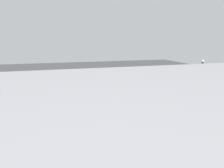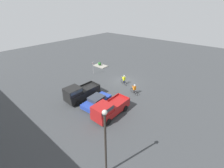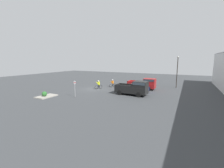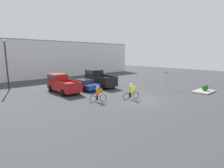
% 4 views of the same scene
% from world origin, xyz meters
% --- Properties ---
extents(ground_plane, '(80.00, 80.00, 0.00)m').
position_xyz_m(ground_plane, '(0.00, 0.00, 0.00)').
color(ground_plane, '#383A3D').
extents(warehouse_building, '(41.68, 11.87, 7.17)m').
position_xyz_m(warehouse_building, '(0.00, 27.94, 3.59)').
color(warehouse_building, silver).
rests_on(warehouse_building, ground_plane).
extents(pickup_truck_0, '(2.19, 5.31, 2.15)m').
position_xyz_m(pickup_truck_0, '(-4.15, 8.97, 1.10)').
color(pickup_truck_0, maroon).
rests_on(pickup_truck_0, ground_plane).
extents(sedan_0, '(2.21, 4.51, 1.35)m').
position_xyz_m(sedan_0, '(-1.35, 8.30, 0.69)').
color(sedan_0, '#233D9E').
rests_on(sedan_0, ground_plane).
extents(pickup_truck_1, '(2.46, 5.28, 2.32)m').
position_xyz_m(pickup_truck_1, '(1.47, 8.86, 1.18)').
color(pickup_truck_1, black).
rests_on(pickup_truck_1, ground_plane).
extents(cyclist_0, '(1.76, 0.69, 1.71)m').
position_xyz_m(cyclist_0, '(-0.55, 0.86, 0.83)').
color(cyclist_0, black).
rests_on(cyclist_0, ground_plane).
extents(cyclist_1, '(1.67, 0.66, 1.64)m').
position_xyz_m(cyclist_1, '(-3.65, 2.39, 0.82)').
color(cyclist_1, black).
rests_on(cyclist_1, ground_plane).
extents(fire_lane_sign, '(0.08, 0.30, 2.56)m').
position_xyz_m(fire_lane_sign, '(6.79, 1.21, 1.54)').
color(fire_lane_sign, '#9E9EA3').
rests_on(fire_lane_sign, ground_plane).
extents(lamppost, '(0.36, 0.36, 6.41)m').
position_xyz_m(lamppost, '(-8.75, 14.48, 3.78)').
color(lamppost, '#2D2823').
rests_on(lamppost, ground_plane).
extents(curb_island, '(2.99, 1.90, 0.15)m').
position_xyz_m(curb_island, '(8.73, -2.85, 0.07)').
color(curb_island, gray).
rests_on(curb_island, ground_plane).
extents(shrub, '(0.76, 0.76, 0.76)m').
position_xyz_m(shrub, '(9.05, -2.85, 0.53)').
color(shrub, '#286028').
rests_on(shrub, curb_island).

